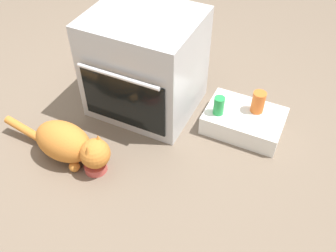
{
  "coord_description": "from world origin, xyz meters",
  "views": [
    {
      "loc": [
        1.0,
        -1.32,
        1.68
      ],
      "look_at": [
        0.38,
        -0.01,
        0.25
      ],
      "focal_mm": 39.84,
      "sensor_mm": 36.0,
      "label": 1
    }
  ],
  "objects_px": {
    "oven": "(145,64)",
    "soda_can": "(219,106)",
    "cat": "(69,144)",
    "food_bowl": "(96,166)",
    "sauce_jar": "(258,102)",
    "pantry_cabinet": "(244,121)"
  },
  "relations": [
    {
      "from": "oven",
      "to": "cat",
      "type": "bearing_deg",
      "value": -104.78
    },
    {
      "from": "oven",
      "to": "soda_can",
      "type": "xyz_separation_m",
      "value": [
        0.51,
        -0.02,
        -0.14
      ]
    },
    {
      "from": "pantry_cabinet",
      "to": "soda_can",
      "type": "bearing_deg",
      "value": -155.59
    },
    {
      "from": "sauce_jar",
      "to": "pantry_cabinet",
      "type": "bearing_deg",
      "value": -136.26
    },
    {
      "from": "oven",
      "to": "cat",
      "type": "xyz_separation_m",
      "value": [
        -0.17,
        -0.63,
        -0.2
      ]
    },
    {
      "from": "pantry_cabinet",
      "to": "food_bowl",
      "type": "xyz_separation_m",
      "value": [
        -0.66,
        -0.68,
        -0.04
      ]
    },
    {
      "from": "oven",
      "to": "soda_can",
      "type": "relative_size",
      "value": 5.45
    },
    {
      "from": "food_bowl",
      "to": "cat",
      "type": "relative_size",
      "value": 0.17
    },
    {
      "from": "food_bowl",
      "to": "soda_can",
      "type": "bearing_deg",
      "value": 50.46
    },
    {
      "from": "cat",
      "to": "sauce_jar",
      "type": "xyz_separation_m",
      "value": [
        0.88,
        0.73,
        0.07
      ]
    },
    {
      "from": "food_bowl",
      "to": "cat",
      "type": "height_order",
      "value": "cat"
    },
    {
      "from": "cat",
      "to": "food_bowl",
      "type": "bearing_deg",
      "value": 0.0
    },
    {
      "from": "oven",
      "to": "soda_can",
      "type": "height_order",
      "value": "oven"
    },
    {
      "from": "soda_can",
      "to": "sauce_jar",
      "type": "distance_m",
      "value": 0.24
    },
    {
      "from": "food_bowl",
      "to": "oven",
      "type": "bearing_deg",
      "value": 90.18
    },
    {
      "from": "food_bowl",
      "to": "soda_can",
      "type": "relative_size",
      "value": 1.09
    },
    {
      "from": "oven",
      "to": "soda_can",
      "type": "bearing_deg",
      "value": -2.32
    },
    {
      "from": "sauce_jar",
      "to": "oven",
      "type": "bearing_deg",
      "value": -171.96
    },
    {
      "from": "pantry_cabinet",
      "to": "cat",
      "type": "distance_m",
      "value": 1.07
    },
    {
      "from": "pantry_cabinet",
      "to": "soda_can",
      "type": "relative_size",
      "value": 3.96
    },
    {
      "from": "oven",
      "to": "food_bowl",
      "type": "distance_m",
      "value": 0.7
    },
    {
      "from": "food_bowl",
      "to": "cat",
      "type": "distance_m",
      "value": 0.2
    }
  ]
}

